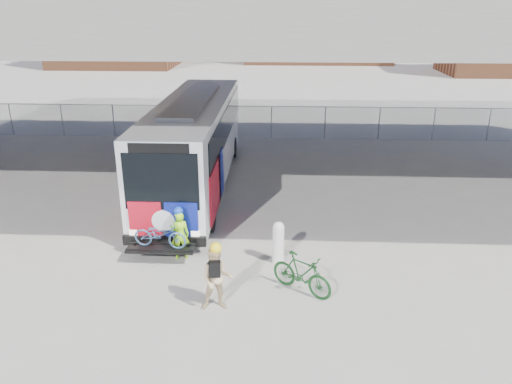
# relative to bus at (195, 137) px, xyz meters

# --- Properties ---
(ground) EXTENTS (160.00, 160.00, 0.00)m
(ground) POSITION_rel_bus_xyz_m (2.00, -4.06, -2.11)
(ground) COLOR #9E9991
(ground) RESTS_ON ground
(bus) EXTENTS (2.67, 12.94, 3.69)m
(bus) POSITION_rel_bus_xyz_m (0.00, 0.00, 0.00)
(bus) COLOR silver
(bus) RESTS_ON ground
(overpass) EXTENTS (40.00, 16.00, 7.95)m
(overpass) POSITION_rel_bus_xyz_m (2.00, -0.06, 4.43)
(overpass) COLOR #605E59
(overpass) RESTS_ON ground
(chainlink_fence) EXTENTS (30.00, 0.06, 30.00)m
(chainlink_fence) POSITION_rel_bus_xyz_m (2.00, 7.94, -0.69)
(chainlink_fence) COLOR gray
(chainlink_fence) RESTS_ON ground
(brick_buildings) EXTENTS (54.00, 22.00, 12.00)m
(brick_buildings) POSITION_rel_bus_xyz_m (3.23, 44.17, 3.31)
(brick_buildings) COLOR brown
(brick_buildings) RESTS_ON ground
(bollard) EXTENTS (0.34, 0.34, 1.31)m
(bollard) POSITION_rel_bus_xyz_m (3.47, -6.45, -1.41)
(bollard) COLOR white
(bollard) RESTS_ON ground
(cyclist_hivis) EXTENTS (0.63, 0.49, 1.68)m
(cyclist_hivis) POSITION_rel_bus_xyz_m (0.54, -6.33, -1.30)
(cyclist_hivis) COLOR #A3FC1A
(cyclist_hivis) RESTS_ON ground
(cyclist_tan) EXTENTS (0.90, 0.74, 1.87)m
(cyclist_tan) POSITION_rel_bus_xyz_m (1.96, -8.94, -1.23)
(cyclist_tan) COLOR #D7B78A
(cyclist_tan) RESTS_ON ground
(bike_parked) EXTENTS (1.79, 1.51, 1.11)m
(bike_parked) POSITION_rel_bus_xyz_m (4.10, -8.06, -1.56)
(bike_parked) COLOR #14411A
(bike_parked) RESTS_ON ground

